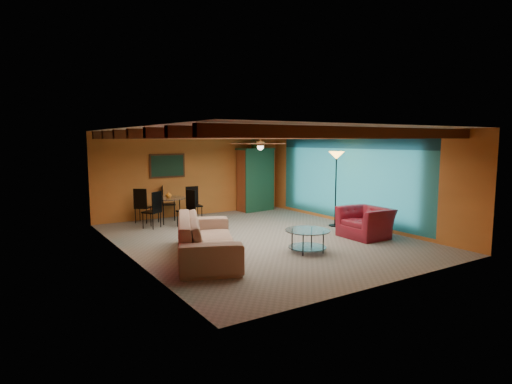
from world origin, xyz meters
TOP-DOWN VIEW (x-y plane):
  - room at (0.00, 0.11)m, footprint 6.52×8.01m
  - sofa at (-1.88, -0.85)m, footprint 2.21×3.18m
  - armchair at (2.30, -1.33)m, footprint 1.04×1.19m
  - coffee_table at (0.16, -1.65)m, footprint 1.14×1.14m
  - dining_table at (-1.20, 3.12)m, footprint 2.12×2.12m
  - armoire at (2.20, 3.70)m, footprint 1.26×0.72m
  - floor_lamp at (2.65, 0.14)m, footprint 0.46×0.46m
  - ceiling_fan at (0.00, 0.00)m, footprint 1.50×1.50m
  - painting at (-0.90, 3.96)m, footprint 1.05×0.03m
  - potted_plant at (2.20, 3.70)m, footprint 0.48×0.43m
  - vase at (-1.20, 3.12)m, footprint 0.20×0.20m

SIDE VIEW (x-z plane):
  - coffee_table at x=0.16m, z-range 0.00..0.50m
  - armchair at x=2.30m, z-range 0.00..0.76m
  - sofa at x=-1.88m, z-range 0.00..0.87m
  - dining_table at x=-1.20m, z-range 0.00..1.05m
  - armoire at x=2.20m, z-range 0.00..2.11m
  - floor_lamp at x=2.65m, z-range 0.00..2.14m
  - vase at x=-1.20m, z-range 1.05..1.23m
  - painting at x=-0.90m, z-range 1.32..1.97m
  - potted_plant at x=2.20m, z-range 2.11..2.61m
  - ceiling_fan at x=0.00m, z-range 2.14..2.58m
  - room at x=0.00m, z-range 1.01..3.72m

